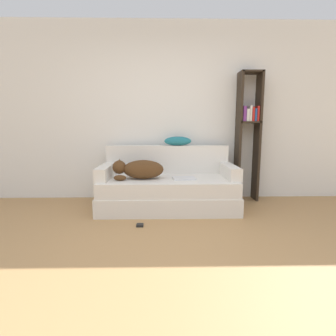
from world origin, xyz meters
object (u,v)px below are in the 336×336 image
laptop (184,178)px  throw_pillow (178,141)px  couch (168,193)px  dog (140,169)px  bookshelf (248,130)px  power_adapter (140,225)px

laptop → throw_pillow: size_ratio=0.80×
throw_pillow → couch: bearing=-112.5°
couch → dog: 0.52m
throw_pillow → bookshelf: bearing=3.1°
throw_pillow → power_adapter: (-0.49, -1.05, -0.90)m
dog → laptop: dog is taller
couch → laptop: size_ratio=5.74×
dog → bookshelf: bearing=17.3°
throw_pillow → power_adapter: throw_pillow is taller
dog → throw_pillow: (0.54, 0.44, 0.35)m
couch → bookshelf: size_ratio=0.96×
couch → dog: bearing=-169.9°
power_adapter → couch: bearing=63.8°
bookshelf → power_adapter: 2.19m
dog → power_adapter: 0.82m
bookshelf → couch: bearing=-160.5°
couch → dog: size_ratio=2.71×
dog → throw_pillow: bearing=39.6°
laptop → bookshelf: size_ratio=0.17×
dog → power_adapter: dog is taller
couch → laptop: bearing=-21.7°
dog → throw_pillow: 0.78m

